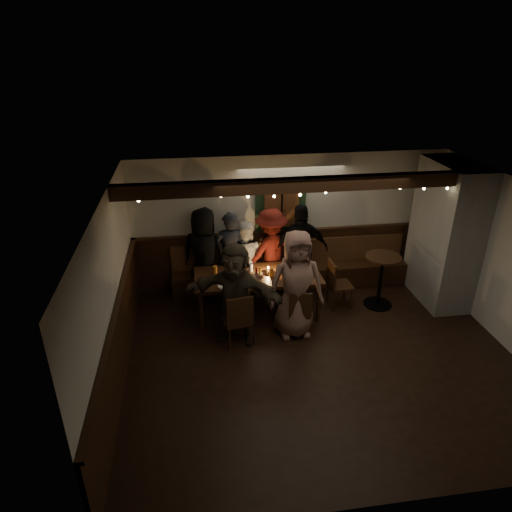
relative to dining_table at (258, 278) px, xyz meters
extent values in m
cube|color=black|center=(0.79, -1.40, -0.72)|extent=(6.00, 5.00, 0.01)
cube|color=black|center=(0.79, -1.40, 1.89)|extent=(6.00, 5.00, 0.01)
cube|color=silver|center=(0.79, 1.11, 0.59)|extent=(6.00, 0.01, 2.60)
cube|color=silver|center=(-2.22, -1.40, 0.59)|extent=(0.01, 5.00, 2.60)
cube|color=black|center=(0.79, 1.08, -0.16)|extent=(6.00, 0.05, 1.10)
cube|color=black|center=(-2.19, -1.40, -0.16)|extent=(0.05, 5.00, 1.10)
cube|color=gray|center=(3.44, 0.10, 0.59)|extent=(0.70, 1.40, 2.60)
cube|color=black|center=(0.79, 0.83, -0.49)|extent=(4.60, 0.45, 0.45)
cube|color=#4D2B19|center=(0.79, 1.01, -0.01)|extent=(4.60, 0.06, 0.50)
cube|color=#1C381E|center=(0.59, 1.04, 0.94)|extent=(0.95, 0.04, 1.00)
cube|color=#4D2B19|center=(0.59, 0.98, 0.94)|extent=(0.64, 0.12, 0.76)
cube|color=black|center=(0.79, -0.40, 1.78)|extent=(6.00, 0.16, 0.22)
sphere|color=#FFE599|center=(-1.81, -0.42, 1.65)|extent=(0.04, 0.04, 0.04)
sphere|color=#FFE599|center=(-1.41, -0.42, 1.67)|extent=(0.04, 0.04, 0.04)
sphere|color=#FFE599|center=(-1.01, -0.42, 1.68)|extent=(0.04, 0.04, 0.04)
sphere|color=#FFE599|center=(-0.61, -0.42, 1.66)|extent=(0.04, 0.04, 0.04)
sphere|color=#FFE599|center=(-0.21, -0.42, 1.63)|extent=(0.04, 0.04, 0.04)
sphere|color=#FFE599|center=(0.19, -0.42, 1.62)|extent=(0.04, 0.04, 0.04)
sphere|color=#FFE599|center=(0.59, -0.42, 1.62)|extent=(0.04, 0.04, 0.04)
sphere|color=#FFE599|center=(0.99, -0.42, 1.65)|extent=(0.04, 0.04, 0.04)
sphere|color=#FFE599|center=(1.39, -0.42, 1.67)|extent=(0.04, 0.04, 0.04)
sphere|color=#FFE599|center=(1.79, -0.42, 1.68)|extent=(0.04, 0.04, 0.04)
sphere|color=#FFE599|center=(2.19, -0.42, 1.66)|extent=(0.04, 0.04, 0.04)
sphere|color=#FFE599|center=(2.59, -0.42, 1.63)|extent=(0.04, 0.04, 0.04)
sphere|color=#FFE599|center=(2.99, -0.42, 1.62)|extent=(0.04, 0.04, 0.04)
sphere|color=#FFE599|center=(3.39, -0.42, 1.62)|extent=(0.04, 0.04, 0.04)
cube|color=black|center=(0.00, 0.00, 0.04)|extent=(2.18, 0.93, 0.06)
cylinder|color=black|center=(-1.01, -0.38, -0.35)|extent=(0.07, 0.07, 0.72)
cylinder|color=black|center=(-1.01, 0.39, -0.35)|extent=(0.07, 0.07, 0.72)
cylinder|color=black|center=(1.01, -0.38, -0.35)|extent=(0.07, 0.07, 0.72)
cylinder|color=black|center=(1.01, 0.39, -0.35)|extent=(0.07, 0.07, 0.72)
cylinder|color=#BF7226|center=(-0.72, 0.16, 0.14)|extent=(0.07, 0.07, 0.15)
cylinder|color=#BF7226|center=(-0.38, -0.20, 0.14)|extent=(0.07, 0.07, 0.15)
cylinder|color=silver|center=(-0.10, 0.16, 0.14)|extent=(0.07, 0.07, 0.15)
cylinder|color=#BF7226|center=(0.23, -0.07, 0.14)|extent=(0.07, 0.07, 0.15)
cylinder|color=silver|center=(0.63, 0.22, 0.14)|extent=(0.07, 0.07, 0.15)
cylinder|color=#BF7226|center=(0.87, -0.16, 0.14)|extent=(0.07, 0.07, 0.15)
cylinder|color=white|center=(-0.58, -0.31, 0.07)|extent=(0.27, 0.27, 0.02)
cube|color=#B2B2B7|center=(0.00, -0.05, 0.09)|extent=(0.17, 0.10, 0.05)
cylinder|color=#990C0C|center=(-0.03, -0.05, 0.15)|extent=(0.04, 0.04, 0.17)
cylinder|color=gold|center=(0.03, -0.05, 0.15)|extent=(0.04, 0.04, 0.17)
cylinder|color=silver|center=(0.20, 0.05, 0.11)|extent=(0.05, 0.05, 0.08)
sphere|color=#FFB24C|center=(0.20, 0.05, 0.17)|extent=(0.03, 0.03, 0.03)
cube|color=black|center=(-0.45, -0.81, -0.28)|extent=(0.48, 0.48, 0.04)
cube|color=black|center=(-0.42, -1.00, -0.01)|extent=(0.43, 0.10, 0.49)
cylinder|color=black|center=(-0.30, -0.61, -0.50)|extent=(0.04, 0.04, 0.42)
cylinder|color=black|center=(-0.25, -0.96, -0.50)|extent=(0.04, 0.04, 0.42)
cylinder|color=black|center=(-0.65, -0.67, -0.50)|extent=(0.04, 0.04, 0.42)
cylinder|color=black|center=(-0.59, -1.01, -0.50)|extent=(0.04, 0.04, 0.42)
cube|color=black|center=(0.57, -0.67, -0.33)|extent=(0.38, 0.38, 0.04)
cube|color=black|center=(0.57, -0.84, -0.09)|extent=(0.38, 0.04, 0.43)
cylinder|color=black|center=(0.72, -0.51, -0.53)|extent=(0.03, 0.03, 0.37)
cylinder|color=black|center=(0.72, -0.82, -0.53)|extent=(0.03, 0.03, 0.37)
cylinder|color=black|center=(0.42, -0.51, -0.53)|extent=(0.03, 0.03, 0.37)
cylinder|color=black|center=(0.42, -0.82, -0.53)|extent=(0.03, 0.03, 0.37)
cube|color=black|center=(1.53, 0.06, -0.29)|extent=(0.43, 0.43, 0.04)
cube|color=black|center=(1.34, 0.05, -0.04)|extent=(0.06, 0.41, 0.47)
cylinder|color=black|center=(1.70, -0.10, -0.51)|extent=(0.04, 0.04, 0.40)
cylinder|color=black|center=(1.37, -0.12, -0.51)|extent=(0.04, 0.04, 0.40)
cylinder|color=black|center=(1.69, 0.23, -0.51)|extent=(0.04, 0.04, 0.40)
cylinder|color=black|center=(1.36, 0.22, -0.51)|extent=(0.04, 0.04, 0.40)
cylinder|color=black|center=(2.26, -0.03, -0.70)|extent=(0.51, 0.51, 0.03)
cylinder|color=black|center=(2.26, -0.03, -0.22)|extent=(0.07, 0.07, 0.98)
cylinder|color=black|center=(2.26, -0.03, 0.27)|extent=(0.63, 0.63, 0.04)
imported|color=black|center=(-0.88, 0.77, 0.17)|extent=(1.01, 0.85, 1.77)
imported|color=black|center=(-0.40, 0.70, 0.14)|extent=(0.62, 0.41, 1.70)
imported|color=white|center=(-0.13, 0.75, 0.03)|extent=(0.86, 0.75, 1.49)
imported|color=#52120E|center=(0.37, 0.77, 0.13)|extent=(1.25, 1.01, 1.69)
imported|color=black|center=(0.91, 0.64, 0.18)|extent=(1.06, 0.46, 1.79)
imported|color=#372E22|center=(-0.46, -0.70, 0.14)|extent=(1.66, 1.09, 1.71)
imported|color=#835D4F|center=(0.52, -0.67, 0.21)|extent=(0.91, 0.61, 1.84)
camera|label=1|loc=(-1.04, -6.90, 3.79)|focal=32.00mm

